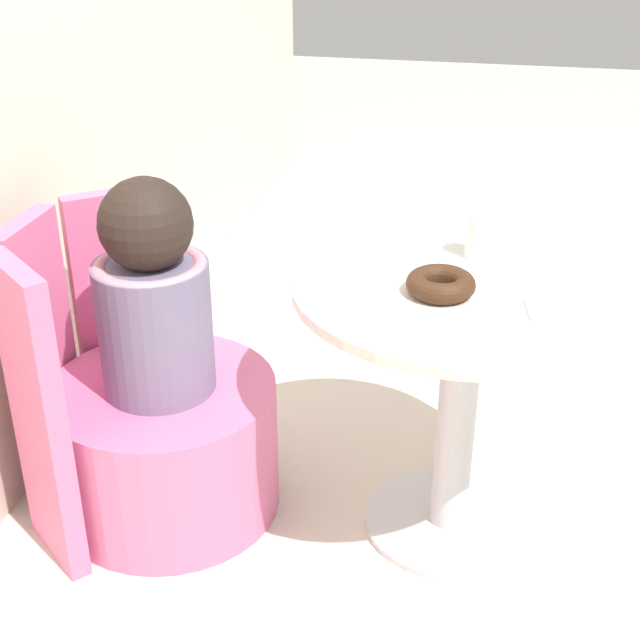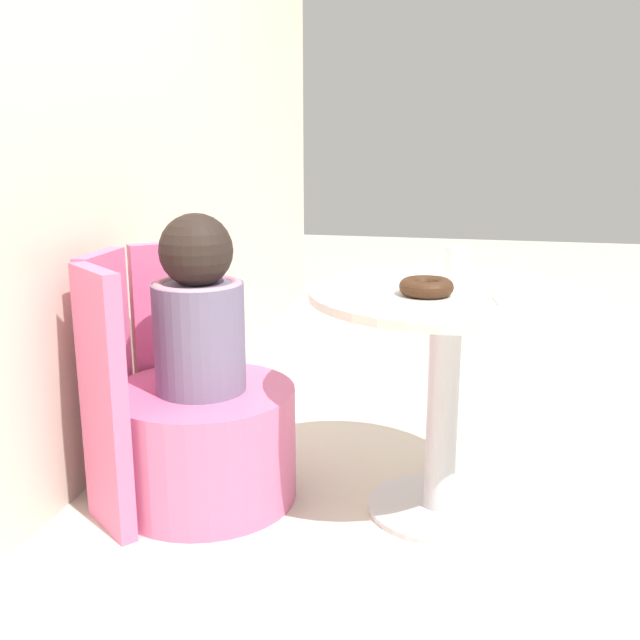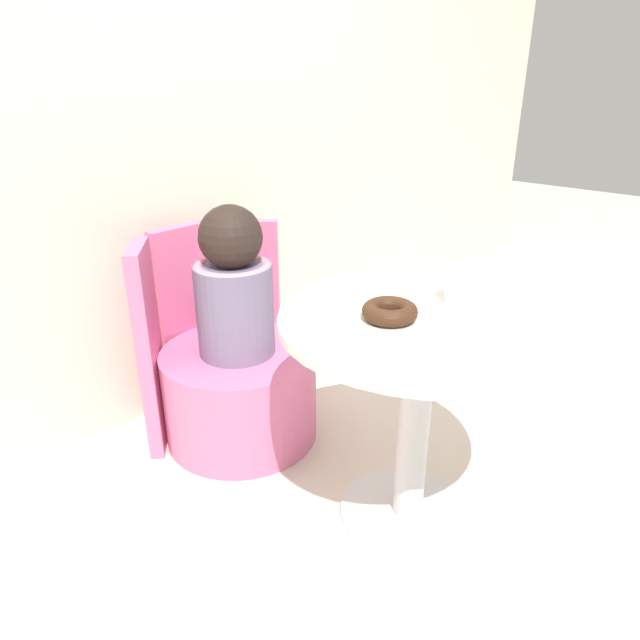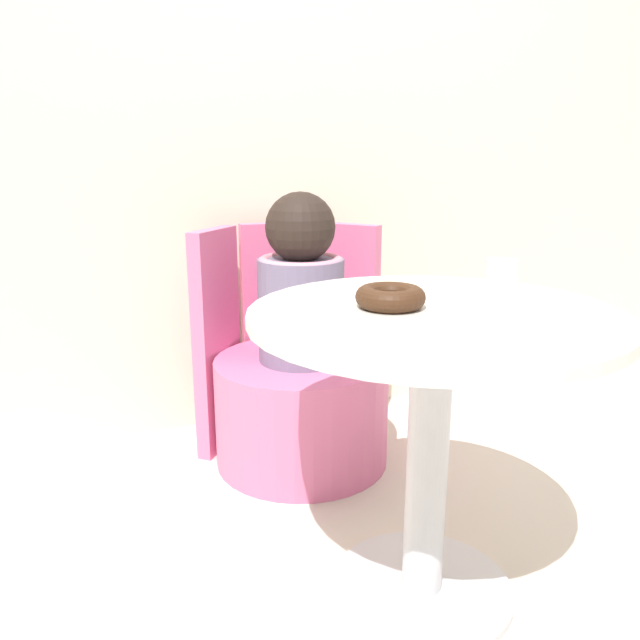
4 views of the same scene
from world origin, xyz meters
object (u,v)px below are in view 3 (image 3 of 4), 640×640
at_px(round_table, 418,374).
at_px(tub_chair, 241,393).
at_px(cup, 457,286).
at_px(child_figure, 234,288).
at_px(donut, 390,311).

relative_size(round_table, tub_chair, 1.38).
relative_size(round_table, cup, 7.75).
xyz_separation_m(child_figure, donut, (-0.02, -0.68, 0.10)).
height_order(donut, cup, cup).
bearing_deg(donut, tub_chair, 88.52).
distance_m(round_table, cup, 0.28).
distance_m(round_table, child_figure, 0.74).
bearing_deg(child_figure, cup, -74.37).
bearing_deg(donut, child_figure, 88.52).
distance_m(round_table, tub_chair, 0.81).
relative_size(tub_chair, donut, 3.81).
xyz_separation_m(round_table, child_figure, (-0.06, 0.73, 0.10)).
xyz_separation_m(tub_chair, child_figure, (0.00, 0.00, 0.43)).
height_order(round_table, donut, donut).
xyz_separation_m(donut, cup, (0.23, -0.07, 0.03)).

